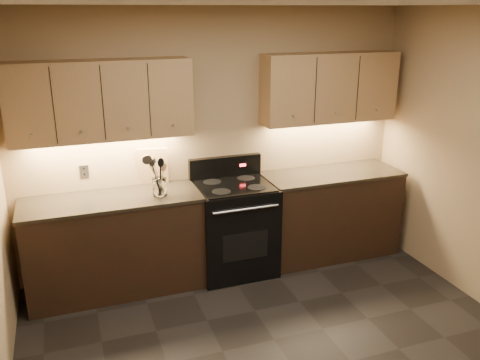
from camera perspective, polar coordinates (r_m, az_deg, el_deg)
ceiling at (r=3.12m, az=8.38°, el=19.09°), size 4.00×4.00×0.00m
wall_back at (r=5.14m, az=-2.70°, el=4.39°), size 4.00×0.04×2.60m
counter_left at (r=4.95m, az=-13.86°, el=-7.03°), size 1.62×0.62×0.93m
counter_right at (r=5.59m, az=10.01°, el=-3.69°), size 1.46×0.62×0.93m
stove at (r=5.15m, az=-0.67°, el=-5.26°), size 0.76×0.68×1.14m
upper_cab_left at (r=4.69m, az=-15.33°, el=8.62°), size 1.60×0.30×0.70m
upper_cab_right at (r=5.37m, az=10.03°, el=10.18°), size 1.44×0.30×0.70m
outlet_plate at (r=4.98m, az=-17.10°, el=0.93°), size 0.08×0.01×0.12m
utensil_crock at (r=4.73m, az=-9.01°, el=-0.83°), size 0.17×0.17×0.16m
cutting_board at (r=5.01m, az=-9.77°, el=1.56°), size 0.30×0.12×0.37m
wooden_spoon at (r=4.69m, az=-9.28°, el=0.07°), size 0.14×0.09×0.29m
black_spoon at (r=4.71m, az=-9.09°, el=0.48°), size 0.08×0.10×0.35m
black_turner at (r=4.68m, az=-8.96°, el=0.35°), size 0.17×0.14×0.35m
steel_spatula at (r=4.71m, az=-8.85°, el=0.59°), size 0.17×0.15×0.37m
steel_skimmer at (r=4.68m, az=-8.58°, el=0.79°), size 0.24×0.12×0.41m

